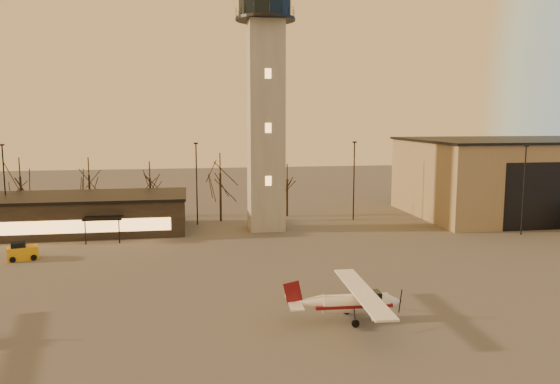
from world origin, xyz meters
The scene contains 8 objects.
ground centered at (0.00, 0.00, 0.00)m, with size 220.00×220.00×0.00m, color #484543.
control_tower centered at (0.00, 30.00, 16.33)m, with size 6.80×6.80×32.60m.
hangar centered at (36.00, 33.98, 5.15)m, with size 30.60×20.60×10.30m.
terminal centered at (-21.99, 31.98, 2.16)m, with size 25.40×12.20×4.30m.
light_poles centered at (0.50, 31.00, 5.41)m, with size 58.50×12.25×10.14m.
tree_row centered at (-13.70, 39.16, 5.94)m, with size 37.20×9.20×8.80m.
cessna_front centered at (1.70, -0.12, 0.98)m, with size 8.19×10.35×2.85m.
service_cart centered at (-24.45, 19.86, 0.64)m, with size 2.96×2.30×1.68m.
Camera 1 is at (-8.97, -33.05, 13.22)m, focal length 35.00 mm.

